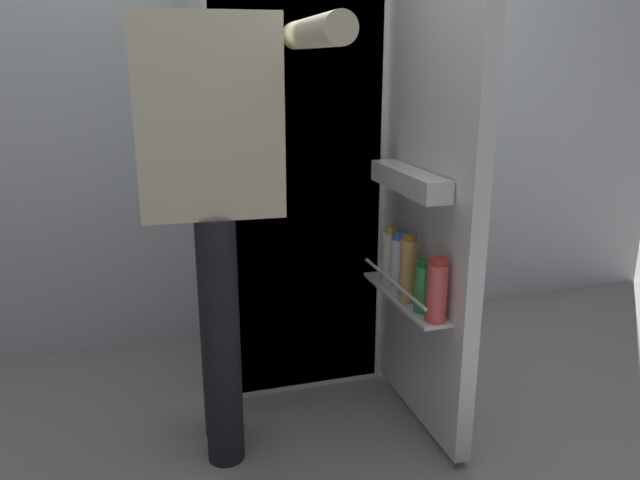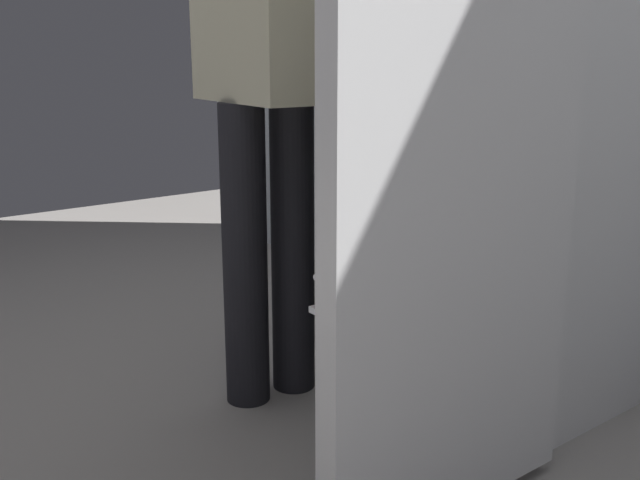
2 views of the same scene
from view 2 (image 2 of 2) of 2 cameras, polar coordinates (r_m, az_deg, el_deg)
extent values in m
plane|color=gray|center=(1.94, 3.12, -14.89)|extent=(6.31, 6.31, 0.00)
cube|color=white|center=(2.10, 15.54, 12.69)|extent=(0.66, 0.63, 1.81)
cube|color=white|center=(1.87, 9.60, 12.84)|extent=(0.62, 0.01, 1.77)
cube|color=white|center=(1.90, 10.60, 13.48)|extent=(0.58, 0.09, 0.01)
cube|color=white|center=(1.39, 11.20, 12.01)|extent=(0.06, 0.64, 1.73)
cube|color=white|center=(1.51, 8.21, -3.73)|extent=(0.10, 0.52, 0.01)
cylinder|color=silver|center=(1.52, 7.12, -1.15)|extent=(0.01, 0.50, 0.01)
cube|color=white|center=(1.44, 8.81, 11.85)|extent=(0.09, 0.44, 0.07)
cylinder|color=#EDE5CC|center=(1.58, 11.72, 0.63)|extent=(0.06, 0.06, 0.19)
cylinder|color=#B78933|center=(1.56, 11.92, 4.40)|extent=(0.05, 0.05, 0.02)
cylinder|color=green|center=(1.39, 4.30, -1.66)|extent=(0.06, 0.06, 0.15)
cylinder|color=#195B28|center=(1.37, 4.37, 1.80)|extent=(0.05, 0.05, 0.02)
cylinder|color=tan|center=(1.46, 6.97, 0.20)|extent=(0.06, 0.06, 0.21)
cylinder|color=#996623|center=(1.43, 7.11, 4.63)|extent=(0.05, 0.05, 0.02)
cylinder|color=white|center=(1.52, 9.32, 0.27)|extent=(0.06, 0.06, 0.19)
cylinder|color=#335BB2|center=(1.49, 9.49, 4.28)|extent=(0.05, 0.05, 0.02)
cylinder|color=#DB4C47|center=(1.34, 1.95, -1.63)|extent=(0.07, 0.07, 0.18)
cylinder|color=#B22D28|center=(1.31, 1.98, 2.65)|extent=(0.06, 0.06, 0.02)
cylinder|color=black|center=(2.06, -2.11, -0.75)|extent=(0.12, 0.12, 0.82)
cylinder|color=black|center=(1.99, -5.76, -1.38)|extent=(0.12, 0.12, 0.82)
camera|label=1|loc=(2.03, -63.43, 15.94)|focal=34.87mm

